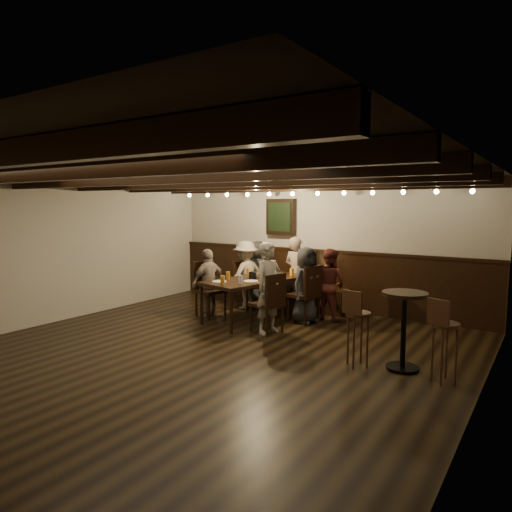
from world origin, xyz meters
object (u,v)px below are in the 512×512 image
Objects in this scene: chair_right_far at (268,314)px; bar_stool_left at (357,338)px; chair_right_near at (305,305)px; person_left_near at (246,275)px; dining_table at (256,282)px; person_bench_right at (329,284)px; chair_left_near at (247,294)px; high_top_table at (404,319)px; person_bench_centre at (296,273)px; person_right_far at (269,288)px; bar_stool_right at (444,351)px; chair_left_far at (210,300)px; person_right_near at (306,285)px; person_left_far at (209,283)px; person_bench_left at (257,272)px.

bar_stool_left is (1.72, -0.66, 0.07)m from chair_right_far.
person_left_near is (-1.44, 0.31, 0.35)m from chair_right_near.
person_left_near is at bearing 149.04° from dining_table.
person_left_near is (-1.71, -0.09, 0.03)m from person_bench_right.
dining_table is 2.28× the size of chair_left_near.
high_top_table is at bearing -111.10° from chair_right_near.
high_top_table is at bearing 153.73° from person_bench_centre.
dining_table is 1.45× the size of person_right_far.
person_right_far is at bearing -169.44° from bar_stool_right.
bar_stool_left is (3.13, -0.96, 0.06)m from chair_left_far.
person_right_far reaches higher than bar_stool_left.
person_bench_right is 0.47m from person_right_near.
chair_right_far is 1.76m from person_left_near.
chair_left_far reaches higher than chair_right_near.
chair_right_near is (0.80, 0.29, -0.36)m from dining_table.
chair_left_near is 1.51m from person_right_near.
person_right_near reaches higher than chair_left_near.
person_bench_right is at bearing 129.79° from chair_left_far.
person_left_far is (-0.03, 0.01, 0.31)m from chair_left_far.
person_bench_centre is (0.22, 1.03, 0.04)m from dining_table.
bar_stool_right is (3.33, -1.20, -0.30)m from dining_table.
chair_right_near is 2.94m from bar_stool_right.
chair_left_near is 0.38m from person_left_near.
chair_right_near reaches higher than high_top_table.
person_right_near reaches higher than chair_left_far.
person_right_near reaches higher than bar_stool_left.
dining_table is 1.05m from person_bench_centre.
person_right_far reaches higher than chair_left_far.
person_bench_right is 2.13m from person_left_far.
chair_left_far is 2.13m from person_bench_right.
person_bench_left is 4.63m from bar_stool_right.
person_bench_centre is at bearing 90.00° from dining_table.
person_left_near is 4.37m from bar_stool_right.
bar_stool_left and bar_stool_right have the same top height.
person_left_near is 0.90m from person_left_far.
dining_table is at bearing 121.98° from chair_right_near.
person_bench_right is 0.88× the size of person_right_far.
person_right_near is (1.52, -0.79, 0.01)m from person_bench_left.
person_left_far is (-1.05, -1.31, -0.09)m from person_bench_centre.
person_bench_centre is 1.15× the size of person_left_far.
person_bench_left is 1.71m from person_right_near.
person_bench_centre is at bearing 129.84° from chair_left_near.
person_left_near reaches higher than dining_table.
person_left_far reaches higher than chair_right_near.
person_right_far reaches higher than person_right_near.
person_bench_centre is 3.34m from high_top_table.
chair_right_near is 0.81× the size of person_left_far.
person_left_far is 1.50m from person_right_far.
person_right_near is at bearing 121.46° from chair_left_far.
person_bench_right is (1.87, 0.98, 0.32)m from chair_left_far.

